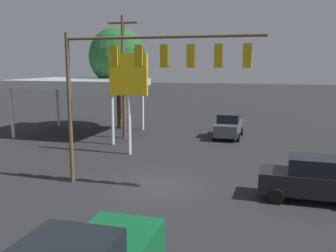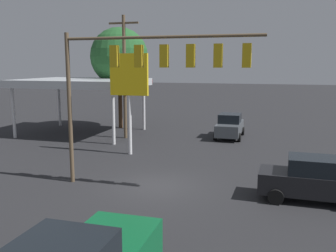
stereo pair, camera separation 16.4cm
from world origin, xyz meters
name	(u,v)px [view 1 (the left image)]	position (x,y,z in m)	size (l,w,h in m)	color
ground_plane	(157,185)	(0.00, 0.00, 0.00)	(200.00, 200.00, 0.00)	#262628
traffic_signal_assembly	(149,67)	(0.18, 0.58, 5.71)	(9.25, 0.43, 7.29)	brown
utility_pole	(123,74)	(6.02, -10.63, 5.05)	(2.40, 0.26, 9.52)	brown
gas_station_canopy	(80,83)	(10.22, -11.46, 4.26)	(9.78, 7.82, 4.61)	#B2B7BC
price_sign	(128,80)	(3.63, -5.65, 4.82)	(2.52, 0.27, 6.50)	silver
sedan_far	(312,179)	(-7.02, 0.14, 0.95)	(4.45, 2.16, 1.93)	black
sedan_waiting	(229,126)	(-1.94, -13.09, 0.95)	(2.08, 4.41, 1.93)	#474C51
street_tree	(118,57)	(8.33, -15.03, 6.50)	(5.19, 5.19, 9.11)	#4C331E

